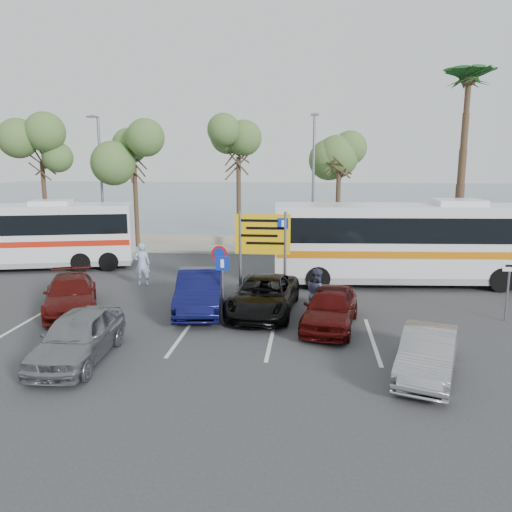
# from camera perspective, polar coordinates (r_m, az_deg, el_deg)

# --- Properties ---
(ground) EXTENTS (120.00, 120.00, 0.00)m
(ground) POSITION_cam_1_polar(r_m,az_deg,el_deg) (17.44, -3.58, -7.84)
(ground) COLOR #313133
(ground) RESTS_ON ground
(kerb_strip) EXTENTS (44.00, 2.40, 0.15)m
(kerb_strip) POSITION_cam_1_polar(r_m,az_deg,el_deg) (30.89, 0.81, 0.68)
(kerb_strip) COLOR #9C9A8E
(kerb_strip) RESTS_ON ground
(seawall) EXTENTS (48.00, 0.80, 0.60)m
(seawall) POSITION_cam_1_polar(r_m,az_deg,el_deg) (32.81, 1.14, 1.69)
(seawall) COLOR gray
(seawall) RESTS_ON ground
(sea) EXTENTS (140.00, 140.00, 0.00)m
(sea) POSITION_cam_1_polar(r_m,az_deg,el_deg) (76.51, 4.08, 6.82)
(sea) COLOR #3E5763
(sea) RESTS_ON ground
(tree_far_left) EXTENTS (3.20, 3.20, 7.60)m
(tree_far_left) POSITION_cam_1_polar(r_m,az_deg,el_deg) (34.63, -23.39, 11.32)
(tree_far_left) COLOR #382619
(tree_far_left) RESTS_ON kerb_strip
(tree_left) EXTENTS (3.20, 3.20, 7.20)m
(tree_left) POSITION_cam_1_polar(r_m,az_deg,el_deg) (32.14, -13.80, 11.40)
(tree_left) COLOR #382619
(tree_left) RESTS_ON kerb_strip
(tree_mid) EXTENTS (3.20, 3.20, 8.00)m
(tree_mid) POSITION_cam_1_polar(r_m,az_deg,el_deg) (30.58, -2.03, 12.96)
(tree_mid) COLOR #382619
(tree_mid) RESTS_ON kerb_strip
(tree_right) EXTENTS (3.20, 3.20, 7.40)m
(tree_right) POSITION_cam_1_polar(r_m,az_deg,el_deg) (30.30, 9.53, 11.91)
(tree_right) COLOR #382619
(tree_right) RESTS_ON kerb_strip
(palm_tree) EXTENTS (4.80, 4.80, 11.20)m
(palm_tree) POSITION_cam_1_polar(r_m,az_deg,el_deg) (31.74, 23.13, 17.87)
(palm_tree) COLOR #382619
(palm_tree) RESTS_ON kerb_strip
(street_lamp_left) EXTENTS (0.45, 1.15, 8.01)m
(street_lamp_left) POSITION_cam_1_polar(r_m,az_deg,el_deg) (32.44, -17.34, 8.73)
(street_lamp_left) COLOR slate
(street_lamp_left) RESTS_ON kerb_strip
(street_lamp_right) EXTENTS (0.45, 1.15, 8.01)m
(street_lamp_right) POSITION_cam_1_polar(r_m,az_deg,el_deg) (29.79, 6.57, 8.99)
(street_lamp_right) COLOR slate
(street_lamp_right) RESTS_ON kerb_strip
(direction_sign) EXTENTS (2.20, 0.12, 3.60)m
(direction_sign) POSITION_cam_1_polar(r_m,az_deg,el_deg) (19.80, 0.77, 1.72)
(direction_sign) COLOR slate
(direction_sign) RESTS_ON ground
(sign_no_stop) EXTENTS (0.60, 0.08, 2.35)m
(sign_no_stop) POSITION_cam_1_polar(r_m,az_deg,el_deg) (19.38, -4.19, -1.08)
(sign_no_stop) COLOR slate
(sign_no_stop) RESTS_ON ground
(sign_parking) EXTENTS (0.50, 0.07, 2.25)m
(sign_parking) POSITION_cam_1_polar(r_m,az_deg,el_deg) (17.81, -3.84, -2.51)
(sign_parking) COLOR slate
(sign_parking) RESTS_ON ground
(sign_taxi) EXTENTS (0.50, 0.07, 2.20)m
(sign_taxi) POSITION_cam_1_polar(r_m,az_deg,el_deg) (19.52, 26.92, -2.65)
(sign_taxi) COLOR slate
(sign_taxi) RESTS_ON ground
(lane_markings) EXTENTS (12.02, 4.20, 0.01)m
(lane_markings) POSITION_cam_1_polar(r_m,az_deg,el_deg) (16.74, -8.06, -8.73)
(lane_markings) COLOR silver
(lane_markings) RESTS_ON ground
(coach_bus_left) EXTENTS (11.67, 5.18, 3.56)m
(coach_bus_left) POSITION_cam_1_polar(r_m,az_deg,el_deg) (28.37, -25.45, 1.90)
(coach_bus_left) COLOR silver
(coach_bus_left) RESTS_ON ground
(coach_bus_right) EXTENTS (12.61, 3.62, 3.88)m
(coach_bus_right) POSITION_cam_1_polar(r_m,az_deg,el_deg) (23.54, 17.51, 1.15)
(coach_bus_right) COLOR silver
(coach_bus_right) RESTS_ON ground
(car_silver_a) EXTENTS (1.87, 4.24, 1.42)m
(car_silver_a) POSITION_cam_1_polar(r_m,az_deg,el_deg) (15.12, -19.69, -8.65)
(car_silver_a) COLOR slate
(car_silver_a) RESTS_ON ground
(car_blue) EXTENTS (2.29, 4.82, 1.53)m
(car_blue) POSITION_cam_1_polar(r_m,az_deg,el_deg) (18.85, -6.44, -4.01)
(car_blue) COLOR #0E1041
(car_blue) RESTS_ON ground
(car_maroon) EXTENTS (3.53, 4.87, 1.31)m
(car_maroon) POSITION_cam_1_polar(r_m,az_deg,el_deg) (19.96, -20.41, -4.12)
(car_maroon) COLOR #54100E
(car_maroon) RESTS_ON ground
(car_red) EXTENTS (2.30, 4.30, 1.39)m
(car_red) POSITION_cam_1_polar(r_m,az_deg,el_deg) (17.14, 8.49, -5.84)
(car_red) COLOR #430A09
(car_red) RESTS_ON ground
(suv_black) EXTENTS (2.61, 5.01, 1.35)m
(suv_black) POSITION_cam_1_polar(r_m,az_deg,el_deg) (18.51, 0.86, -4.51)
(suv_black) COLOR black
(suv_black) RESTS_ON ground
(car_silver_b) EXTENTS (2.41, 4.00, 1.25)m
(car_silver_b) POSITION_cam_1_polar(r_m,az_deg,el_deg) (14.06, 19.03, -10.49)
(car_silver_b) COLOR gray
(car_silver_b) RESTS_ON ground
(pedestrian_near) EXTENTS (0.81, 0.64, 1.95)m
(pedestrian_near) POSITION_cam_1_polar(r_m,az_deg,el_deg) (23.00, -12.89, -0.92)
(pedestrian_near) COLOR #8CA5CC
(pedestrian_near) RESTS_ON ground
(pedestrian_far) EXTENTS (0.99, 1.09, 1.83)m
(pedestrian_far) POSITION_cam_1_polar(r_m,az_deg,el_deg) (17.98, 6.98, -4.26)
(pedestrian_far) COLOR #363952
(pedestrian_far) RESTS_ON ground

